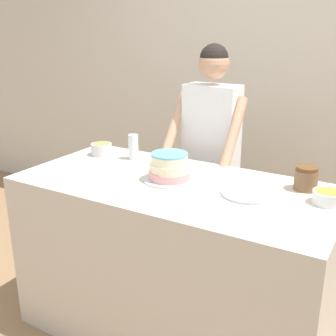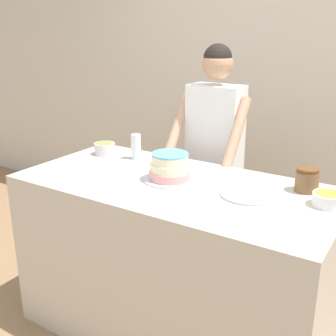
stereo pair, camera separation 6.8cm
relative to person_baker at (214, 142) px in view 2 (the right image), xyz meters
name	(u,v)px [view 2 (the right image)]	position (x,y,z in m)	size (l,w,h in m)	color
wall_back	(275,80)	(0.10, 0.81, 0.32)	(10.00, 0.05, 2.60)	beige
counter	(175,261)	(0.10, -0.64, -0.52)	(1.66, 0.80, 0.92)	beige
person_baker	(214,142)	(0.00, 0.00, 0.00)	(0.47, 0.43, 1.59)	#2D2D38
cake	(170,168)	(0.06, -0.62, 0.01)	(0.28, 0.28, 0.15)	silver
frosting_bowl_orange	(328,199)	(0.83, -0.52, -0.02)	(0.14, 0.14, 0.06)	white
frosting_bowl_olive	(105,148)	(-0.55, -0.44, -0.02)	(0.13, 0.13, 0.07)	silver
drinking_glass	(136,147)	(-0.32, -0.41, 0.02)	(0.06, 0.06, 0.15)	silver
ceramic_plate	(248,194)	(0.48, -0.60, -0.05)	(0.27, 0.27, 0.01)	silver
stoneware_jar	(307,180)	(0.70, -0.40, 0.00)	(0.11, 0.11, 0.12)	brown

